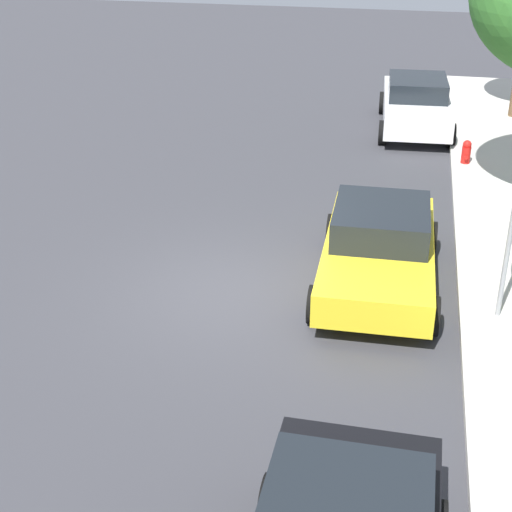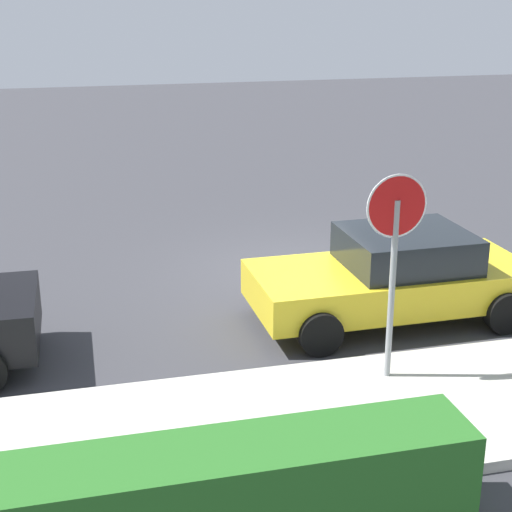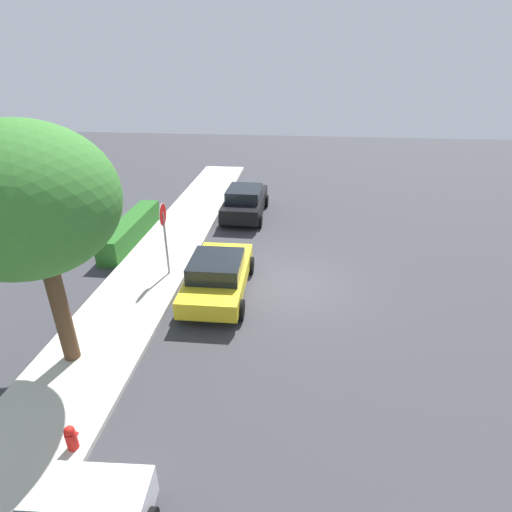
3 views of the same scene
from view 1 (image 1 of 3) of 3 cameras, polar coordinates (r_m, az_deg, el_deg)
name	(u,v)px [view 1 (image 1 of 3)]	position (r m, az deg, el deg)	size (l,w,h in m)	color
ground_plane	(236,292)	(13.77, -1.45, -2.61)	(60.00, 60.00, 0.00)	#38383D
parked_car_yellow	(379,247)	(13.88, 8.94, 0.62)	(4.31, 2.13, 1.40)	yellow
parked_car_white	(416,103)	(22.59, 11.57, 10.82)	(4.36, 2.17, 1.46)	white
fire_hydrant	(466,154)	(19.94, 15.03, 7.16)	(0.30, 0.22, 0.72)	red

